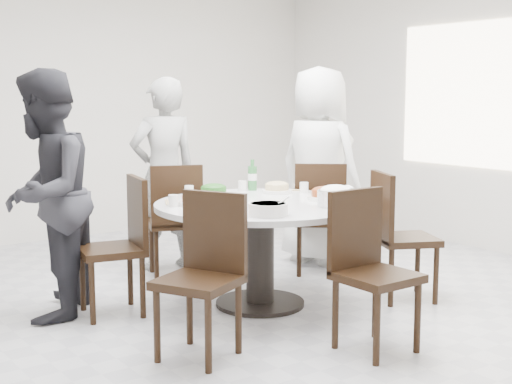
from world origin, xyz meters
TOP-DOWN VIEW (x-y plane):
  - floor at (0.00, 0.00)m, footprint 6.00×6.00m
  - wall_back at (0.00, 3.00)m, footprint 6.00×0.01m
  - wall_right at (3.00, 0.00)m, footprint 0.01×6.00m
  - window at (2.98, 0.00)m, footprint 0.04×2.20m
  - dining_table at (0.13, -0.14)m, footprint 1.50×1.50m
  - chair_ne at (1.10, 0.33)m, footprint 0.59×0.59m
  - chair_n at (0.04, 0.94)m, footprint 0.54×0.54m
  - chair_nw at (-0.82, 0.29)m, footprint 0.50×0.50m
  - chair_sw at (-0.77, -0.77)m, footprint 0.56×0.56m
  - chair_s at (0.14, -1.29)m, footprint 0.42×0.42m
  - chair_se at (1.09, -0.65)m, footprint 0.56×0.56m
  - diner_right at (1.33, 0.60)m, footprint 0.73×0.96m
  - diner_middle at (0.11, 1.23)m, footprint 0.64×0.46m
  - diner_left at (-1.20, 0.49)m, footprint 1.00×1.04m
  - dish_greens at (0.04, 0.33)m, footprint 0.25×0.25m
  - dish_pale at (0.52, 0.17)m, footprint 0.24×0.24m
  - dish_orange at (-0.30, 0.03)m, footprint 0.25×0.25m
  - dish_redbrown at (0.60, -0.31)m, footprint 0.28×0.28m
  - dish_tofu at (-0.33, -0.38)m, footprint 0.26×0.26m
  - rice_bowl at (0.45, -0.58)m, footprint 0.26×0.26m
  - soup_bowl at (-0.14, -0.60)m, footprint 0.26×0.26m
  - beverage_bottle at (0.46, 0.41)m, footprint 0.07×0.07m
  - tea_cups at (0.15, 0.44)m, footprint 0.07×0.07m
  - chopsticks at (0.14, 0.51)m, footprint 0.24×0.04m

SIDE VIEW (x-z plane):
  - floor at x=0.00m, z-range -0.01..0.01m
  - dining_table at x=0.13m, z-range 0.00..0.75m
  - chair_ne at x=1.10m, z-range 0.00..0.95m
  - chair_n at x=0.04m, z-range 0.00..0.95m
  - chair_nw at x=-0.82m, z-range 0.00..0.95m
  - chair_sw at x=-0.77m, z-range 0.00..0.95m
  - chair_s at x=0.14m, z-range 0.00..0.95m
  - chair_se at x=1.09m, z-range 0.00..0.95m
  - chopsticks at x=0.14m, z-range 0.75..0.76m
  - dish_pale at x=0.52m, z-range 0.75..0.81m
  - dish_greens at x=0.04m, z-range 0.75..0.81m
  - dish_orange at x=-0.30m, z-range 0.75..0.82m
  - dish_tofu at x=-0.33m, z-range 0.75..0.82m
  - dish_redbrown at x=0.60m, z-range 0.75..0.82m
  - soup_bowl at x=-0.14m, z-range 0.75..0.83m
  - tea_cups at x=0.15m, z-range 0.75..0.83m
  - rice_bowl at x=0.45m, z-range 0.75..0.86m
  - diner_middle at x=0.11m, z-range 0.00..1.66m
  - diner_left at x=-1.20m, z-range 0.00..1.68m
  - beverage_bottle at x=0.46m, z-range 0.75..1.00m
  - diner_right at x=1.33m, z-range 0.00..1.75m
  - wall_back at x=0.00m, z-range 0.00..2.80m
  - wall_right at x=3.00m, z-range 0.00..2.80m
  - window at x=2.98m, z-range 0.80..2.20m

